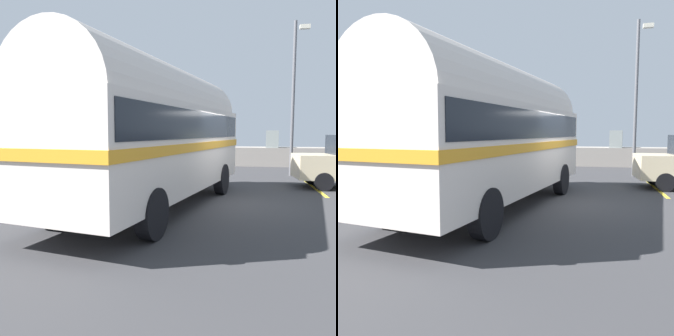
# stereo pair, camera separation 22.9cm
# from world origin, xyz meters

# --- Properties ---
(ground) EXTENTS (32.00, 26.00, 0.02)m
(ground) POSITION_xyz_m (0.00, 0.00, 0.01)
(ground) COLOR #353437
(breakwater) EXTENTS (31.36, 1.80, 2.38)m
(breakwater) POSITION_xyz_m (-0.05, 11.79, 0.64)
(breakwater) COLOR gray
(breakwater) RESTS_ON ground
(vintage_coach) EXTENTS (3.99, 8.88, 3.70)m
(vintage_coach) POSITION_xyz_m (-1.50, -1.01, 2.05)
(vintage_coach) COLOR black
(vintage_coach) RESTS_ON ground
(lamp_post) EXTENTS (0.78, 0.87, 6.78)m
(lamp_post) POSITION_xyz_m (2.92, 6.83, 3.80)
(lamp_post) COLOR #5B5B60
(lamp_post) RESTS_ON ground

